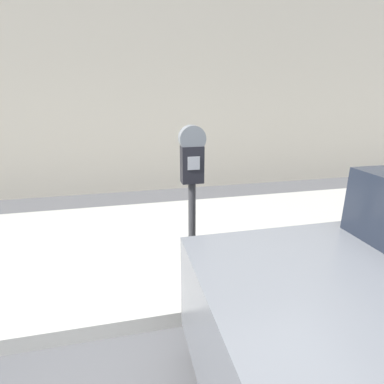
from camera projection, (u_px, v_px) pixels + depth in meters
The scene contains 3 objects.
sidewalk at pixel (187, 242), 3.96m from camera, with size 24.00×2.80×0.15m.
building_facade at pixel (155, 20), 5.53m from camera, with size 24.00×0.30×6.47m.
parking_meter at pixel (192, 177), 2.64m from camera, with size 0.23×0.14×1.53m.
Camera 1 is at (-0.72, -1.29, 1.92)m, focal length 28.00 mm.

